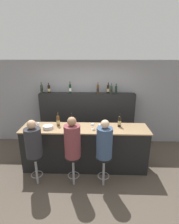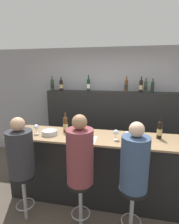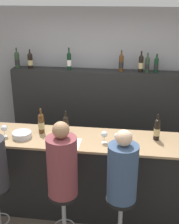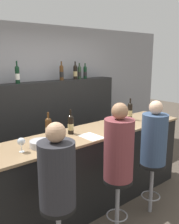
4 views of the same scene
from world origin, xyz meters
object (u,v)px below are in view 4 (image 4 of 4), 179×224
wine_bottle_counter_0 (49,128)px  bar_stool_left (58,221)px  bar_stool_middle (118,191)px  wine_bottle_backbar_6 (85,72)px  wine_glass_3 (124,118)px  wine_bottle_counter_1 (71,124)px  wine_bottle_backbar_2 (17,74)px  wine_bottle_backbar_5 (79,72)px  wine_bottle_backbar_4 (75,72)px  wine_glass_0 (21,142)px  wine_bottle_backbar_3 (62,73)px  guest_seated_left (57,172)px  wine_glass_2 (117,121)px  metal_bowl (41,144)px  bar_stool_right (152,175)px  guest_seated_right (154,137)px  wine_bottle_counter_2 (130,111)px  wine_glass_1 (109,122)px  guest_seated_middle (119,147)px

wine_bottle_counter_0 → bar_stool_left: (-0.37, -0.75, -0.67)m
wine_bottle_counter_0 → bar_stool_middle: wine_bottle_counter_0 is taller
wine_bottle_backbar_6 → wine_glass_3: wine_bottle_backbar_6 is taller
wine_bottle_counter_1 → wine_bottle_backbar_2: wine_bottle_backbar_2 is taller
wine_bottle_backbar_5 → wine_bottle_backbar_6: size_ratio=1.03×
wine_bottle_backbar_4 → wine_bottle_backbar_6: wine_bottle_backbar_4 is taller
wine_bottle_backbar_4 → wine_glass_3: (-0.12, -1.32, -0.59)m
wine_glass_0 → bar_stool_middle: 1.23m
wine_bottle_backbar_4 → bar_stool_left: bearing=-130.9°
wine_bottle_backbar_3 → guest_seated_left: bearing=-125.3°
wine_bottle_backbar_2 → wine_glass_2: wine_bottle_backbar_2 is taller
wine_glass_2 → metal_bowl: wine_glass_2 is taller
guest_seated_left → bar_stool_right: size_ratio=1.13×
wine_bottle_backbar_5 → guest_seated_left: size_ratio=0.37×
wine_bottle_backbar_4 → guest_seated_right: wine_bottle_backbar_4 is taller
wine_bottle_backbar_5 → wine_glass_3: bearing=-99.5°
wine_glass_0 → wine_glass_2: wine_glass_0 is taller
guest_seated_left → bar_stool_right: bearing=-0.0°
wine_bottle_counter_0 → wine_glass_2: bearing=-10.0°
wine_bottle_backbar_3 → guest_seated_right: size_ratio=0.40×
wine_bottle_counter_1 → wine_bottle_counter_2: wine_bottle_counter_2 is taller
wine_glass_0 → bar_stool_middle: bearing=-33.2°
bar_stool_left → guest_seated_right: bearing=0.0°
wine_glass_0 → bar_stool_right: size_ratio=0.22×
wine_bottle_backbar_5 → bar_stool_right: 2.28m
wine_bottle_counter_1 → wine_glass_2: 0.70m
wine_bottle_backbar_4 → wine_glass_1: size_ratio=2.07×
wine_glass_1 → bar_stool_right: wine_glass_1 is taller
wine_bottle_backbar_3 → wine_bottle_backbar_6: bearing=0.0°
wine_bottle_backbar_6 → metal_bowl: wine_bottle_backbar_6 is taller
wine_bottle_counter_0 → wine_bottle_backbar_4: (1.27, 1.14, 0.57)m
bar_stool_middle → wine_bottle_counter_1: bearing=98.4°
wine_glass_0 → guest_seated_right: bearing=-20.6°
guest_seated_middle → guest_seated_right: guest_seated_middle is taller
wine_bottle_backbar_3 → wine_glass_1: wine_bottle_backbar_3 is taller
wine_bottle_backbar_5 → metal_bowl: (-1.58, -1.32, -0.66)m
guest_seated_middle → guest_seated_right: bearing=0.0°
wine_bottle_counter_0 → wine_bottle_backbar_3: 1.61m
guest_seated_right → wine_bottle_backbar_2: bearing=116.3°
wine_bottle_counter_0 → guest_seated_middle: size_ratio=0.38×
wine_glass_2 → wine_bottle_counter_2: bearing=20.0°
metal_bowl → wine_bottle_backbar_2: bearing=74.5°
wine_bottle_backbar_6 → bar_stool_middle: (-1.06, -1.90, -1.23)m
wine_bottle_backbar_3 → wine_bottle_backbar_4: bearing=-0.0°
wine_bottle_backbar_5 → wine_glass_1: wine_bottle_backbar_5 is taller
wine_bottle_counter_0 → wine_bottle_backbar_4: 1.80m
wine_bottle_backbar_2 → wine_glass_3: 1.76m
wine_bottle_counter_1 → guest_seated_right: (0.76, -0.75, -0.15)m
wine_bottle_backbar_6 → wine_glass_0: wine_bottle_backbar_6 is taller
wine_glass_2 → wine_bottle_backbar_3: bearing=91.3°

